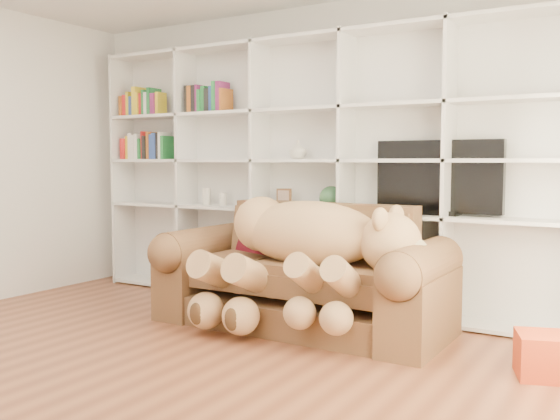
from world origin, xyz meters
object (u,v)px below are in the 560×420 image
Objects in this scene: sofa at (303,281)px; tv at (439,178)px; teddy_bear at (304,247)px; gift_box at (546,356)px.

sofa is 1.36m from tv.
teddy_bear is 1.65× the size of tv.
tv is at bearing 135.29° from gift_box.
teddy_bear reaches higher than gift_box.
teddy_bear reaches higher than sofa.
tv reaches higher than gift_box.
teddy_bear is at bearing -58.60° from sofa.
sofa is at bearing 171.63° from gift_box.
tv is at bearing 52.84° from teddy_bear.
sofa is at bearing -140.88° from tv.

